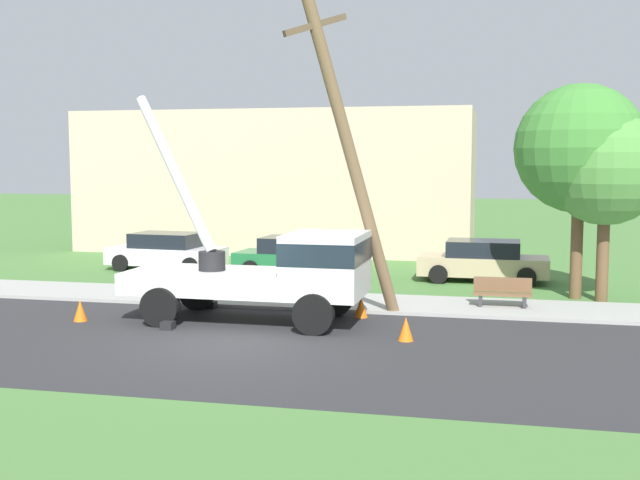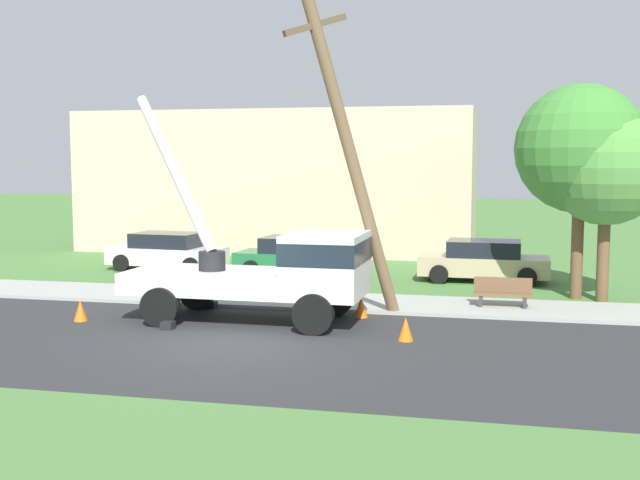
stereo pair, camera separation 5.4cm
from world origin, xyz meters
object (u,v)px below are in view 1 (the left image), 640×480
object	(u,v)px
leaning_utility_pole	(349,150)
parked_sedan_tan	(483,261)
park_bench	(502,293)
parked_sedan_green	(297,257)
utility_truck	(277,268)
traffic_cone_behind	(80,311)
traffic_cone_ahead	(406,329)
roadside_tree_near	(606,169)
roadside_tree_far	(580,149)
parked_sedan_white	(166,251)
traffic_cone_curbside	(361,307)

from	to	relation	value
leaning_utility_pole	parked_sedan_tan	size ratio (longest dim) A/B	1.95
park_bench	leaning_utility_pole	bearing A→B (deg)	-150.77
parked_sedan_green	parked_sedan_tan	size ratio (longest dim) A/B	1.02
utility_truck	traffic_cone_behind	xyz separation A→B (m)	(-5.06, -1.00, -1.13)
traffic_cone_ahead	parked_sedan_tan	size ratio (longest dim) A/B	0.13
parked_sedan_green	roadside_tree_near	bearing A→B (deg)	-16.18
leaning_utility_pole	roadside_tree_far	xyz separation A→B (m)	(6.12, 4.60, 0.08)
roadside_tree_near	roadside_tree_far	bearing A→B (deg)	153.09
utility_truck	parked_sedan_green	xyz separation A→B (m)	(-1.55, 8.02, -0.70)
leaning_utility_pole	park_bench	xyz separation A→B (m)	(3.96, 2.22, -3.97)
parked_sedan_green	parked_sedan_tan	distance (m)	6.59
utility_truck	leaning_utility_pole	xyz separation A→B (m)	(1.71, 0.84, 3.02)
parked_sedan_tan	parked_sedan_white	bearing A→B (deg)	178.82
roadside_tree_far	traffic_cone_ahead	bearing A→B (deg)	-122.57
leaning_utility_pole	parked_sedan_white	bearing A→B (deg)	137.95
parked_sedan_white	traffic_cone_behind	bearing A→B (deg)	-79.38
parked_sedan_white	parked_sedan_green	bearing A→B (deg)	-5.97
traffic_cone_ahead	parked_sedan_green	xyz separation A→B (m)	(-5.03, 9.39, 0.43)
utility_truck	parked_sedan_white	bearing A→B (deg)	128.64
traffic_cone_curbside	roadside_tree_far	bearing A→B (deg)	36.56
parked_sedan_white	park_bench	bearing A→B (deg)	-23.76
parked_sedan_tan	park_bench	bearing A→B (deg)	-83.01
roadside_tree_near	traffic_cone_ahead	bearing A→B (deg)	-128.09
roadside_tree_far	traffic_cone_behind	bearing A→B (deg)	-153.46
parked_sedan_green	park_bench	world-z (taller)	parked_sedan_green
traffic_cone_ahead	roadside_tree_near	world-z (taller)	roadside_tree_near
parked_sedan_white	park_bench	xyz separation A→B (m)	(12.53, -5.51, -0.25)
traffic_cone_curbside	traffic_cone_ahead	bearing A→B (deg)	-59.12
parked_sedan_green	utility_truck	bearing A→B (deg)	-79.05
traffic_cone_behind	traffic_cone_ahead	bearing A→B (deg)	-2.54
utility_truck	traffic_cone_curbside	size ratio (longest dim) A/B	12.07
parked_sedan_white	roadside_tree_far	xyz separation A→B (m)	(14.69, -3.12, 3.79)
traffic_cone_curbside	parked_sedan_tan	size ratio (longest dim) A/B	0.13
traffic_cone_behind	parked_sedan_tan	xyz separation A→B (m)	(10.09, 9.32, 0.43)
parked_sedan_white	parked_sedan_green	size ratio (longest dim) A/B	1.00
traffic_cone_ahead	parked_sedan_green	size ratio (longest dim) A/B	0.12
traffic_cone_ahead	parked_sedan_tan	bearing A→B (deg)	80.95
parked_sedan_green	park_bench	bearing A→B (deg)	-34.47
park_bench	roadside_tree_near	bearing A→B (deg)	35.22
roadside_tree_near	traffic_cone_curbside	bearing A→B (deg)	-148.77
utility_truck	parked_sedan_white	size ratio (longest dim) A/B	1.49
traffic_cone_curbside	parked_sedan_white	world-z (taller)	parked_sedan_white
park_bench	roadside_tree_far	size ratio (longest dim) A/B	0.25
traffic_cone_behind	roadside_tree_far	bearing A→B (deg)	26.54
utility_truck	traffic_cone_ahead	size ratio (longest dim) A/B	12.07
traffic_cone_curbside	parked_sedan_tan	world-z (taller)	parked_sedan_tan
traffic_cone_ahead	parked_sedan_green	bearing A→B (deg)	118.19
traffic_cone_ahead	parked_sedan_white	world-z (taller)	parked_sedan_white
leaning_utility_pole	parked_sedan_tan	xyz separation A→B (m)	(3.31, 7.48, -3.72)
traffic_cone_behind	park_bench	bearing A→B (deg)	20.69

